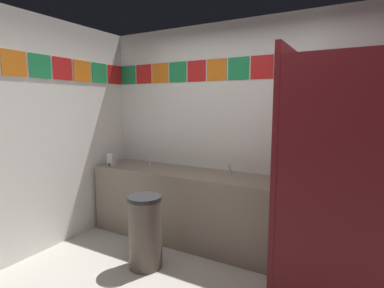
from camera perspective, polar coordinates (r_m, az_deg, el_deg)
name	(u,v)px	position (r m, az deg, el deg)	size (l,w,h in m)	color
wall_back	(250,134)	(3.58, 10.81, 1.93)	(3.82, 0.09, 2.59)	white
wall_side	(17,138)	(3.59, -30.12, 1.06)	(0.09, 3.07, 2.59)	white
vanity_counter	(183,204)	(3.75, -1.74, -11.32)	(2.31, 0.61, 0.85)	gray
faucet_left	(149,161)	(4.02, -8.16, -3.21)	(0.04, 0.10, 0.14)	silver
faucet_right	(230,171)	(3.45, 7.27, -4.99)	(0.04, 0.10, 0.14)	silver
soap_dispenser	(111,160)	(4.07, -14.96, -2.88)	(0.09, 0.09, 0.16)	#B7BABF
stall_divider	(311,190)	(2.43, 21.53, -8.10)	(0.92, 1.49, 2.02)	maroon
toilet	(354,255)	(3.22, 28.25, -17.97)	(0.39, 0.49, 0.74)	white
trash_bin	(145,232)	(3.20, -8.80, -16.00)	(0.34, 0.34, 0.74)	brown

